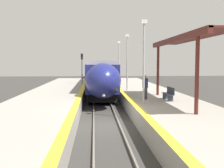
{
  "coord_description": "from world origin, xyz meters",
  "views": [
    {
      "loc": [
        -0.7,
        -15.44,
        3.55
      ],
      "look_at": [
        0.56,
        4.06,
        2.08
      ],
      "focal_mm": 45.0,
      "sensor_mm": 36.0,
      "label": 1
    }
  ],
  "objects_px": {
    "train": "(98,71)",
    "lamppost_mid": "(127,58)",
    "lamppost_near": "(144,56)",
    "railway_signal": "(82,69)",
    "lamppost_far": "(119,59)",
    "platform_bench": "(169,93)",
    "person_waiting": "(145,87)"
  },
  "relations": [
    {
      "from": "railway_signal",
      "to": "lamppost_mid",
      "type": "distance_m",
      "value": 10.26
    },
    {
      "from": "lamppost_far",
      "to": "train",
      "type": "bearing_deg",
      "value": 97.73
    },
    {
      "from": "train",
      "to": "person_waiting",
      "type": "xyz_separation_m",
      "value": [
        2.88,
        -32.71,
        -0.24
      ]
    },
    {
      "from": "platform_bench",
      "to": "lamppost_near",
      "type": "distance_m",
      "value": 3.61
    },
    {
      "from": "person_waiting",
      "to": "platform_bench",
      "type": "bearing_deg",
      "value": -18.84
    },
    {
      "from": "platform_bench",
      "to": "lamppost_mid",
      "type": "height_order",
      "value": "lamppost_mid"
    },
    {
      "from": "train",
      "to": "platform_bench",
      "type": "bearing_deg",
      "value": -82.41
    },
    {
      "from": "person_waiting",
      "to": "lamppost_far",
      "type": "distance_m",
      "value": 15.32
    },
    {
      "from": "lamppost_far",
      "to": "person_waiting",
      "type": "bearing_deg",
      "value": -88.14
    },
    {
      "from": "train",
      "to": "lamppost_near",
      "type": "relative_size",
      "value": 12.55
    },
    {
      "from": "lamppost_near",
      "to": "lamppost_far",
      "type": "distance_m",
      "value": 17.3
    },
    {
      "from": "platform_bench",
      "to": "lamppost_mid",
      "type": "bearing_deg",
      "value": 106.22
    },
    {
      "from": "person_waiting",
      "to": "lamppost_far",
      "type": "xyz_separation_m",
      "value": [
        -0.49,
        15.17,
        2.1
      ]
    },
    {
      "from": "lamppost_near",
      "to": "platform_bench",
      "type": "bearing_deg",
      "value": 38.07
    },
    {
      "from": "railway_signal",
      "to": "lamppost_near",
      "type": "relative_size",
      "value": 0.91
    },
    {
      "from": "person_waiting",
      "to": "railway_signal",
      "type": "xyz_separation_m",
      "value": [
        -5.04,
        15.65,
        0.97
      ]
    },
    {
      "from": "platform_bench",
      "to": "railway_signal",
      "type": "xyz_separation_m",
      "value": [
        -6.6,
        16.18,
        1.37
      ]
    },
    {
      "from": "platform_bench",
      "to": "lamppost_near",
      "type": "height_order",
      "value": "lamppost_near"
    },
    {
      "from": "train",
      "to": "lamppost_far",
      "type": "bearing_deg",
      "value": -82.27
    },
    {
      "from": "person_waiting",
      "to": "lamppost_mid",
      "type": "height_order",
      "value": "lamppost_mid"
    },
    {
      "from": "train",
      "to": "lamppost_far",
      "type": "relative_size",
      "value": 12.55
    },
    {
      "from": "railway_signal",
      "to": "lamppost_far",
      "type": "distance_m",
      "value": 4.71
    },
    {
      "from": "platform_bench",
      "to": "lamppost_far",
      "type": "height_order",
      "value": "lamppost_far"
    },
    {
      "from": "railway_signal",
      "to": "lamppost_near",
      "type": "height_order",
      "value": "lamppost_near"
    },
    {
      "from": "lamppost_near",
      "to": "train",
      "type": "bearing_deg",
      "value": 93.91
    },
    {
      "from": "lamppost_near",
      "to": "lamppost_far",
      "type": "bearing_deg",
      "value": 90.0
    },
    {
      "from": "lamppost_far",
      "to": "lamppost_near",
      "type": "bearing_deg",
      "value": -90.0
    },
    {
      "from": "platform_bench",
      "to": "railway_signal",
      "type": "distance_m",
      "value": 17.52
    },
    {
      "from": "train",
      "to": "lamppost_mid",
      "type": "height_order",
      "value": "lamppost_mid"
    },
    {
      "from": "train",
      "to": "lamppost_mid",
      "type": "relative_size",
      "value": 12.55
    },
    {
      "from": "lamppost_near",
      "to": "railway_signal",
      "type": "bearing_deg",
      "value": 104.35
    },
    {
      "from": "lamppost_mid",
      "to": "railway_signal",
      "type": "bearing_deg",
      "value": 116.48
    }
  ]
}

